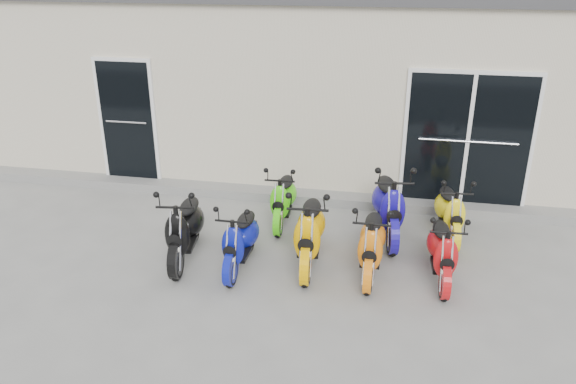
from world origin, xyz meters
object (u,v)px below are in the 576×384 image
at_px(scooter_front_black, 184,221).
at_px(scooter_front_orange_a, 310,224).
at_px(scooter_back_blue, 389,198).
at_px(scooter_front_blue, 240,233).
at_px(scooter_front_red, 443,244).
at_px(scooter_back_yellow, 450,205).
at_px(scooter_back_green, 283,192).
at_px(scooter_front_orange_b, 372,236).

relative_size(scooter_front_black, scooter_front_orange_a, 0.96).
height_order(scooter_front_black, scooter_back_blue, scooter_back_blue).
relative_size(scooter_front_blue, scooter_front_red, 1.00).
distance_m(scooter_front_blue, scooter_back_yellow, 3.15).
distance_m(scooter_front_orange_a, scooter_back_green, 1.32).
distance_m(scooter_front_orange_b, scooter_back_yellow, 1.66).
bearing_deg(scooter_front_orange_a, scooter_front_black, -177.74).
xyz_separation_m(scooter_front_red, scooter_back_green, (-2.34, 1.24, 0.00)).
height_order(scooter_back_green, scooter_back_yellow, scooter_back_yellow).
height_order(scooter_front_blue, scooter_front_orange_b, scooter_front_orange_b).
xyz_separation_m(scooter_front_blue, scooter_front_orange_a, (0.89, 0.28, 0.09)).
height_order(scooter_front_black, scooter_back_yellow, scooter_front_black).
height_order(scooter_front_black, scooter_front_orange_b, scooter_front_black).
bearing_deg(scooter_front_blue, scooter_front_red, 4.50).
bearing_deg(scooter_back_green, scooter_back_yellow, -2.62).
relative_size(scooter_front_orange_a, scooter_front_orange_b, 1.12).
relative_size(scooter_front_black, scooter_front_red, 1.13).
distance_m(scooter_front_blue, scooter_back_green, 1.48).
bearing_deg(scooter_back_green, scooter_front_orange_a, -65.51).
height_order(scooter_front_orange_a, scooter_front_orange_b, scooter_front_orange_a).
xyz_separation_m(scooter_back_green, scooter_back_yellow, (2.51, -0.00, 0.00)).
bearing_deg(scooter_back_blue, scooter_back_yellow, 0.16).
bearing_deg(scooter_front_orange_a, scooter_back_blue, 41.20).
relative_size(scooter_front_black, scooter_back_yellow, 1.12).
height_order(scooter_front_red, scooter_back_blue, scooter_back_blue).
bearing_deg(scooter_back_yellow, scooter_front_blue, -158.60).
distance_m(scooter_front_orange_a, scooter_front_red, 1.74).
xyz_separation_m(scooter_front_black, scooter_front_orange_a, (1.70, 0.19, 0.02)).
distance_m(scooter_front_black, scooter_back_blue, 2.98).
distance_m(scooter_back_blue, scooter_back_yellow, 0.91).
xyz_separation_m(scooter_front_black, scooter_front_red, (3.44, 0.12, -0.07)).
bearing_deg(scooter_back_yellow, scooter_front_red, -103.99).
bearing_deg(scooter_back_yellow, scooter_front_orange_a, -154.42).
distance_m(scooter_front_orange_a, scooter_front_orange_b, 0.84).
relative_size(scooter_front_orange_b, scooter_back_green, 1.05).
distance_m(scooter_back_green, scooter_back_yellow, 2.51).
bearing_deg(scooter_front_black, scooter_front_orange_b, -5.24).
bearing_deg(scooter_front_black, scooter_front_red, -5.51).
xyz_separation_m(scooter_front_blue, scooter_front_red, (2.62, 0.21, -0.00)).
bearing_deg(scooter_front_red, scooter_front_orange_b, 178.64).
height_order(scooter_front_blue, scooter_back_yellow, scooter_back_yellow).
bearing_deg(scooter_front_orange_b, scooter_front_blue, -173.46).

